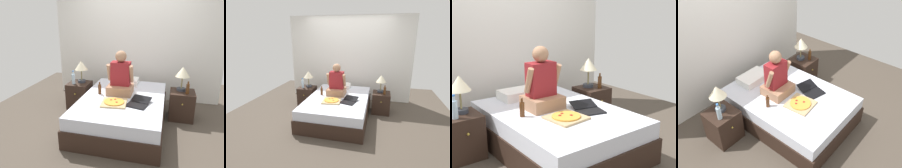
% 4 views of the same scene
% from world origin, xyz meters
% --- Properties ---
extents(ground_plane, '(5.68, 5.68, 0.00)m').
position_xyz_m(ground_plane, '(0.00, 0.00, 0.00)').
color(ground_plane, '#4C4238').
extents(wall_back, '(3.68, 0.12, 2.50)m').
position_xyz_m(wall_back, '(0.00, 1.39, 1.25)').
color(wall_back, silver).
rests_on(wall_back, ground).
extents(bed, '(1.45, 2.06, 0.51)m').
position_xyz_m(bed, '(0.00, 0.00, 0.25)').
color(bed, black).
rests_on(bed, ground).
extents(nightstand_left, '(0.44, 0.47, 0.54)m').
position_xyz_m(nightstand_left, '(-1.02, 0.49, 0.27)').
color(nightstand_left, black).
rests_on(nightstand_left, ground).
extents(lamp_on_left_nightstand, '(0.26, 0.26, 0.45)m').
position_xyz_m(lamp_on_left_nightstand, '(-0.98, 0.54, 0.86)').
color(lamp_on_left_nightstand, '#333842').
rests_on(lamp_on_left_nightstand, nightstand_left).
extents(water_bottle, '(0.07, 0.07, 0.28)m').
position_xyz_m(water_bottle, '(-1.10, 0.40, 0.65)').
color(water_bottle, silver).
rests_on(water_bottle, nightstand_left).
extents(nightstand_right, '(0.44, 0.47, 0.54)m').
position_xyz_m(nightstand_right, '(1.02, 0.49, 0.27)').
color(nightstand_right, black).
rests_on(nightstand_right, ground).
extents(lamp_on_right_nightstand, '(0.26, 0.26, 0.45)m').
position_xyz_m(lamp_on_right_nightstand, '(0.99, 0.54, 0.86)').
color(lamp_on_right_nightstand, '#333842').
rests_on(lamp_on_right_nightstand, nightstand_right).
extents(beer_bottle, '(0.06, 0.06, 0.23)m').
position_xyz_m(beer_bottle, '(1.09, 0.39, 0.63)').
color(beer_bottle, '#512D14').
rests_on(beer_bottle, nightstand_right).
extents(pillow, '(0.52, 0.34, 0.12)m').
position_xyz_m(pillow, '(-0.10, 0.75, 0.57)').
color(pillow, white).
rests_on(pillow, bed).
extents(person_seated, '(0.47, 0.40, 0.78)m').
position_xyz_m(person_seated, '(-0.09, 0.19, 0.80)').
color(person_seated, '#A37556').
rests_on(person_seated, bed).
extents(laptop, '(0.41, 0.48, 0.07)m').
position_xyz_m(laptop, '(0.30, -0.24, 0.53)').
color(laptop, black).
rests_on(laptop, bed).
extents(pizza_box, '(0.44, 0.44, 0.05)m').
position_xyz_m(pizza_box, '(-0.08, -0.30, 0.53)').
color(pizza_box, tan).
rests_on(pizza_box, bed).
extents(beer_bottle_on_bed, '(0.06, 0.06, 0.22)m').
position_xyz_m(beer_bottle_on_bed, '(-0.44, 0.07, 0.60)').
color(beer_bottle_on_bed, '#4C2811').
rests_on(beer_bottle_on_bed, bed).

